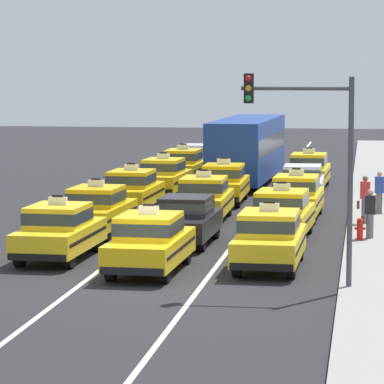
# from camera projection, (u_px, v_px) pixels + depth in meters

# --- Properties ---
(ground_plane) EXTENTS (160.00, 160.00, 0.00)m
(ground_plane) POSITION_uv_depth(u_px,v_px,m) (141.00, 285.00, 30.29)
(ground_plane) COLOR #232326
(lane_stripe_left_center) EXTENTS (0.14, 80.00, 0.01)m
(lane_stripe_left_center) POSITION_uv_depth(u_px,v_px,m) (194.00, 199.00, 50.19)
(lane_stripe_left_center) COLOR silver
(lane_stripe_left_center) RESTS_ON ground
(lane_stripe_center_right) EXTENTS (0.14, 80.00, 0.01)m
(lane_stripe_center_right) POSITION_uv_depth(u_px,v_px,m) (267.00, 200.00, 49.71)
(lane_stripe_center_right) COLOR silver
(lane_stripe_center_right) RESTS_ON ground
(taxi_left_nearest) EXTENTS (1.92, 4.60, 1.96)m
(taxi_left_nearest) POSITION_uv_depth(u_px,v_px,m) (59.00, 230.00, 34.22)
(taxi_left_nearest) COLOR black
(taxi_left_nearest) RESTS_ON ground
(taxi_left_second) EXTENTS (1.97, 4.62, 1.96)m
(taxi_left_second) POSITION_uv_depth(u_px,v_px,m) (97.00, 209.00, 39.40)
(taxi_left_second) COLOR black
(taxi_left_second) RESTS_ON ground
(taxi_left_third) EXTENTS (1.90, 4.59, 1.96)m
(taxi_left_third) POSITION_uv_depth(u_px,v_px,m) (132.00, 190.00, 45.73)
(taxi_left_third) COLOR black
(taxi_left_third) RESTS_ON ground
(taxi_left_fourth) EXTENTS (1.99, 4.63, 1.96)m
(taxi_left_fourth) POSITION_uv_depth(u_px,v_px,m) (164.00, 176.00, 51.55)
(taxi_left_fourth) COLOR black
(taxi_left_fourth) RESTS_ON ground
(taxi_left_fifth) EXTENTS (1.95, 4.61, 1.96)m
(taxi_left_fifth) POSITION_uv_depth(u_px,v_px,m) (184.00, 165.00, 57.41)
(taxi_left_fifth) COLOR black
(taxi_left_fifth) RESTS_ON ground
(sedan_left_sixth) EXTENTS (2.03, 4.40, 1.58)m
(sedan_left_sixth) POSITION_uv_depth(u_px,v_px,m) (195.00, 158.00, 62.39)
(sedan_left_sixth) COLOR black
(sedan_left_sixth) RESTS_ON ground
(taxi_center_nearest) EXTENTS (1.94, 4.61, 1.96)m
(taxi_center_nearest) POSITION_uv_depth(u_px,v_px,m) (150.00, 242.00, 32.02)
(taxi_center_nearest) COLOR black
(taxi_center_nearest) RESTS_ON ground
(sedan_center_second) EXTENTS (1.87, 4.34, 1.58)m
(sedan_center_second) POSITION_uv_depth(u_px,v_px,m) (186.00, 218.00, 37.17)
(sedan_center_second) COLOR black
(sedan_center_second) RESTS_ON ground
(taxi_center_third) EXTENTS (1.85, 4.57, 1.96)m
(taxi_center_third) POSITION_uv_depth(u_px,v_px,m) (204.00, 198.00, 42.86)
(taxi_center_third) COLOR black
(taxi_center_third) RESTS_ON ground
(taxi_center_fourth) EXTENTS (1.87, 4.58, 1.96)m
(taxi_center_fourth) POSITION_uv_depth(u_px,v_px,m) (224.00, 183.00, 48.54)
(taxi_center_fourth) COLOR black
(taxi_center_fourth) RESTS_ON ground
(bus_center_fifth) EXTENTS (2.90, 11.28, 3.22)m
(bus_center_fifth) POSITION_uv_depth(u_px,v_px,m) (248.00, 147.00, 56.96)
(bus_center_fifth) COLOR black
(bus_center_fifth) RESTS_ON ground
(sedan_center_sixth) EXTENTS (1.99, 4.39, 1.58)m
(sedan_center_sixth) POSITION_uv_depth(u_px,v_px,m) (263.00, 153.00, 65.97)
(sedan_center_sixth) COLOR black
(sedan_center_sixth) RESTS_ON ground
(taxi_right_nearest) EXTENTS (1.88, 4.58, 1.96)m
(taxi_right_nearest) POSITION_uv_depth(u_px,v_px,m) (269.00, 238.00, 32.65)
(taxi_right_nearest) COLOR black
(taxi_right_nearest) RESTS_ON ground
(taxi_right_second) EXTENTS (2.03, 4.64, 1.96)m
(taxi_right_second) POSITION_uv_depth(u_px,v_px,m) (282.00, 214.00, 38.21)
(taxi_right_second) COLOR black
(taxi_right_second) RESTS_ON ground
(taxi_right_third) EXTENTS (1.95, 4.61, 1.96)m
(taxi_right_third) POSITION_uv_depth(u_px,v_px,m) (296.00, 196.00, 43.48)
(taxi_right_third) COLOR black
(taxi_right_third) RESTS_ON ground
(sedan_right_fourth) EXTENTS (1.81, 4.32, 1.58)m
(sedan_right_fourth) POSITION_uv_depth(u_px,v_px,m) (302.00, 182.00, 49.10)
(sedan_right_fourth) COLOR black
(sedan_right_fourth) RESTS_ON ground
(taxi_right_fifth) EXTENTS (1.94, 4.61, 1.96)m
(taxi_right_fifth) POSITION_uv_depth(u_px,v_px,m) (309.00, 170.00, 54.73)
(taxi_right_fifth) COLOR black
(taxi_right_fifth) RESTS_ON ground
(pedestrian_near_crosswalk) EXTENTS (0.47, 0.24, 1.62)m
(pedestrian_near_crosswalk) POSITION_uv_depth(u_px,v_px,m) (370.00, 214.00, 37.54)
(pedestrian_near_crosswalk) COLOR slate
(pedestrian_near_crosswalk) RESTS_ON sidewalk_curb
(pedestrian_by_storefront) EXTENTS (0.47, 0.24, 1.62)m
(pedestrian_by_storefront) POSITION_uv_depth(u_px,v_px,m) (380.00, 192.00, 44.03)
(pedestrian_by_storefront) COLOR slate
(pedestrian_by_storefront) RESTS_ON sidewalk_curb
(pedestrian_trailing) EXTENTS (0.47, 0.24, 1.72)m
(pedestrian_trailing) POSITION_uv_depth(u_px,v_px,m) (365.00, 200.00, 41.05)
(pedestrian_trailing) COLOR slate
(pedestrian_trailing) RESTS_ON sidewalk_curb
(fire_hydrant) EXTENTS (0.36, 0.22, 0.73)m
(fire_hydrant) POSITION_uv_depth(u_px,v_px,m) (360.00, 228.00, 37.12)
(fire_hydrant) COLOR red
(fire_hydrant) RESTS_ON sidewalk_curb
(traffic_light_pole) EXTENTS (2.87, 0.33, 5.58)m
(traffic_light_pole) POSITION_uv_depth(u_px,v_px,m) (313.00, 143.00, 29.06)
(traffic_light_pole) COLOR #47474C
(traffic_light_pole) RESTS_ON ground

